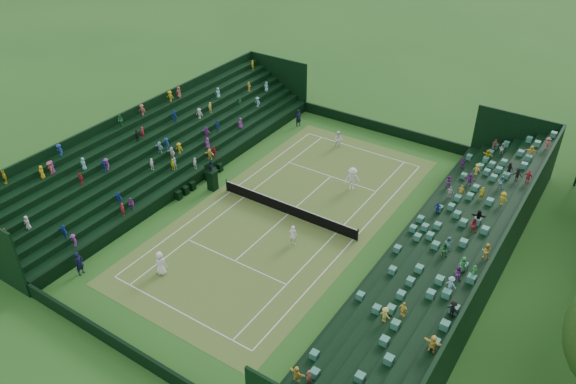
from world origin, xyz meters
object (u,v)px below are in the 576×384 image
player_far_east (352,179)px  player_near_east (293,235)px  umpire_chair (212,177)px  player_near_west (160,263)px  tennis_net (288,209)px  player_far_west (339,139)px

player_far_east → player_near_east: bearing=-129.5°
umpire_chair → player_near_west: umpire_chair is taller
player_far_east → tennis_net: bearing=-151.0°
umpire_chair → player_near_east: (9.11, -2.33, -0.31)m
player_near_west → player_near_east: player_near_west is taller
player_near_west → player_far_east: bearing=-121.4°
player_far_west → player_far_east: 6.92m
umpire_chair → player_far_east: bearing=33.6°
player_far_west → player_far_east: bearing=-69.7°
player_near_west → player_far_east: (5.51, 15.64, 0.10)m
tennis_net → player_near_east: size_ratio=7.40×
tennis_net → umpire_chair: size_ratio=4.54×
umpire_chair → player_far_west: 12.56m
umpire_chair → player_far_east: (9.19, 6.10, -0.13)m
umpire_chair → player_far_east: umpire_chair is taller
tennis_net → player_far_east: player_far_east is taller
player_near_west → player_far_west: (1.26, 21.08, -0.08)m
player_near_west → player_near_east: size_ratio=1.10×
tennis_net → player_far_west: player_far_west is taller
player_far_east → umpire_chair: bearing=174.6°
umpire_chair → player_far_west: size_ratio=1.64×
umpire_chair → player_far_east: 11.03m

